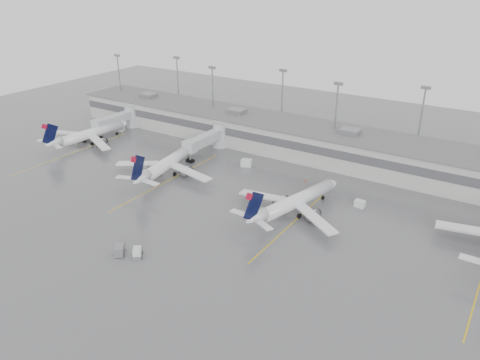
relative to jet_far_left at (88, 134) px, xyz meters
The scene contains 18 objects.
ground 63.06m from the jet_far_left, 29.92° to the right, with size 260.00×260.00×0.00m, color #565659.
terminal 60.72m from the jet_far_left, 25.94° to the left, with size 152.00×17.00×9.45m.
light_masts 64.10m from the jet_far_left, 30.63° to the left, with size 142.40×8.00×20.60m.
jet_bridge_left 14.36m from the jet_far_left, 93.61° to the left, with size 4.00×17.20×7.00m.
jet_bridge_right 36.99m from the jet_far_left, 22.75° to the left, with size 4.00×17.20×7.00m.
stand_markings 55.18m from the jet_far_left, ahead, with size 105.25×40.00×0.01m.
jet_far_left is the anchor object (origin of this frame).
jet_mid_left 34.78m from the jet_far_left, ahead, with size 26.69×30.14×9.79m.
jet_mid_right 70.82m from the jet_far_left, ahead, with size 25.18×28.58×9.42m.
baggage_tug 65.18m from the jet_far_left, 33.66° to the right, with size 2.86×3.01×1.67m.
baggage_cart 63.24m from the jet_far_left, 36.17° to the right, with size 2.94×3.12×1.76m.
gse_uld_a 13.40m from the jet_far_left, 94.28° to the left, with size 2.65×1.77×1.88m, color silver.
gse_uld_b 49.45m from the jet_far_left, 11.90° to the left, with size 2.68×1.78×1.90m, color silver.
gse_uld_c 81.24m from the jet_far_left, ahead, with size 2.16×1.44×1.53m, color silver.
gse_loader 29.70m from the jet_far_left, 24.96° to the left, with size 1.98×3.17×1.98m, color slate.
cone_a 3.93m from the jet_far_left, 162.42° to the left, with size 0.41×0.41×0.65m, color #FF3E05.
cone_b 36.04m from the jet_far_left, ahead, with size 0.41×0.41×0.64m, color #FF3E05.
cone_c 66.34m from the jet_far_left, ahead, with size 0.38×0.38×0.61m, color #FF3E05.
Camera 1 is at (53.29, -54.26, 47.01)m, focal length 35.00 mm.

